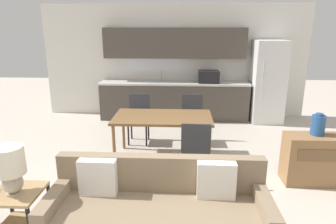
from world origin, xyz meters
The scene contains 12 objects.
wall_back centered at (-0.01, 4.63, 1.35)m, with size 6.40×0.07×2.70m.
kitchen_counter centered at (0.01, 4.33, 0.84)m, with size 3.53×0.65×2.15m.
refrigerator centered at (2.16, 4.20, 0.94)m, with size 0.70×0.79×1.88m.
dining_table centered at (-0.12, 1.95, 0.69)m, with size 1.61×0.89×0.75m.
couch centered at (-0.03, -0.06, 0.34)m, with size 2.24×0.80×0.84m.
side_table centered at (-1.51, -0.08, 0.35)m, with size 0.50×0.50×0.51m.
table_lamp centered at (-1.52, -0.11, 0.82)m, with size 0.30×0.30×0.52m.
credenza centered at (2.18, 1.23, 0.36)m, with size 1.02×0.40×0.71m.
vase centered at (2.09, 1.27, 0.86)m, with size 0.19×0.19×0.31m.
dining_chair_far_right centered at (0.40, 2.75, 0.51)m, with size 0.43×0.43×0.92m.
dining_chair_near_right centered at (0.40, 1.16, 0.51)m, with size 0.43×0.43×0.92m.
dining_chair_far_left centered at (-0.63, 2.73, 0.51)m, with size 0.42×0.42×0.92m.
Camera 1 is at (0.20, -2.76, 2.17)m, focal length 32.00 mm.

